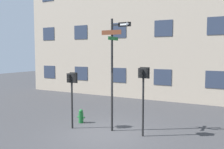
# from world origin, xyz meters

# --- Properties ---
(ground_plane) EXTENTS (60.00, 60.00, 0.00)m
(ground_plane) POSITION_xyz_m (0.00, 0.00, 0.00)
(ground_plane) COLOR #38383A
(building_facade) EXTENTS (24.00, 0.63, 13.39)m
(building_facade) POSITION_xyz_m (-0.00, 8.30, 6.70)
(building_facade) COLOR tan
(building_facade) RESTS_ON ground_plane
(street_sign_pole) EXTENTS (1.33, 0.86, 4.76)m
(street_sign_pole) POSITION_xyz_m (0.16, 0.45, 2.82)
(street_sign_pole) COLOR black
(street_sign_pole) RESTS_ON ground_plane
(pedestrian_signal_left) EXTENTS (0.41, 0.40, 2.48)m
(pedestrian_signal_left) POSITION_xyz_m (-1.64, -0.07, 1.98)
(pedestrian_signal_left) COLOR black
(pedestrian_signal_left) RESTS_ON ground_plane
(pedestrian_signal_right) EXTENTS (0.41, 0.40, 2.78)m
(pedestrian_signal_right) POSITION_xyz_m (1.52, 0.42, 2.20)
(pedestrian_signal_right) COLOR black
(pedestrian_signal_right) RESTS_ON ground_plane
(fire_hydrant) EXTENTS (0.39, 0.23, 0.66)m
(fire_hydrant) POSITION_xyz_m (-1.80, 0.83, 0.32)
(fire_hydrant) COLOR #196028
(fire_hydrant) RESTS_ON ground_plane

